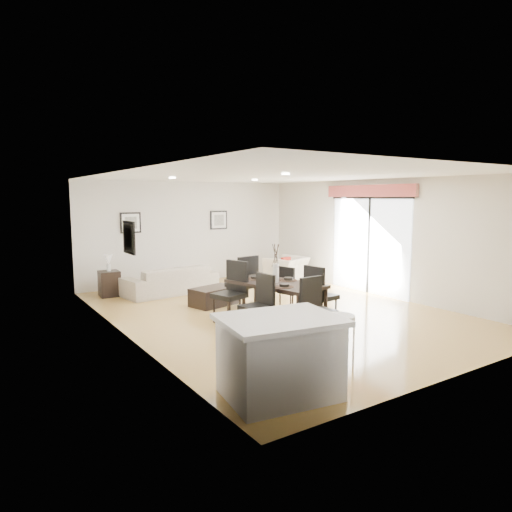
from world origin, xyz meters
TOP-DOWN VIEW (x-y plane):
  - ground at (0.00, 0.00)m, footprint 8.00×8.00m
  - wall_back at (0.00, 4.00)m, footprint 6.00×0.04m
  - wall_front at (0.00, -4.00)m, footprint 6.00×0.04m
  - wall_left at (-3.00, 0.00)m, footprint 0.04×8.00m
  - wall_right at (3.00, 0.00)m, footprint 0.04×8.00m
  - ceiling at (0.00, 0.00)m, footprint 6.00×8.00m
  - sofa at (-1.06, 2.78)m, footprint 2.34×1.18m
  - armchair at (2.17, 2.50)m, footprint 1.26×1.18m
  - courtyard_plant_a at (5.41, -1.08)m, footprint 0.66×0.61m
  - courtyard_plant_b at (5.71, 1.46)m, footprint 0.41×0.41m
  - dining_table at (-0.44, -0.64)m, footprint 1.28×1.95m
  - dining_chair_wnear at (-1.07, -1.09)m, footprint 0.48×0.48m
  - dining_chair_wfar at (-1.07, -0.17)m, footprint 0.63×0.63m
  - dining_chair_enear at (0.19, -1.10)m, footprint 0.52×0.52m
  - dining_chair_efar at (0.20, -0.21)m, footprint 0.50×0.50m
  - dining_chair_head at (-0.44, -1.75)m, footprint 0.46×0.46m
  - dining_chair_foot at (-0.43, 0.46)m, footprint 0.56×0.56m
  - vase at (-0.44, -0.64)m, footprint 0.77×1.25m
  - coffee_table at (-0.77, 1.15)m, footprint 1.08×0.80m
  - side_table at (-2.38, 3.26)m, footprint 0.47×0.47m
  - table_lamp at (-2.38, 3.26)m, footprint 0.20×0.20m
  - cushion at (2.08, 2.40)m, footprint 0.32×0.16m
  - kitchen_island at (-2.23, -3.23)m, footprint 1.47×1.21m
  - bar_stool at (-1.31, -3.23)m, footprint 0.38×0.38m
  - framed_print_back_left at (-1.60, 3.97)m, footprint 0.52×0.04m
  - framed_print_back_right at (0.90, 3.97)m, footprint 0.52×0.04m
  - framed_print_left_wall at (-2.97, -0.20)m, footprint 0.04×0.52m
  - sliding_door at (2.96, 0.30)m, footprint 0.12×2.70m
  - courtyard at (6.16, 0.87)m, footprint 6.00×6.00m

SIDE VIEW (x-z plane):
  - ground at x=0.00m, z-range 0.00..0.00m
  - coffee_table at x=-0.77m, z-range 0.00..0.39m
  - side_table at x=-2.38m, z-range 0.00..0.59m
  - courtyard_plant_a at x=5.41m, z-range 0.00..0.61m
  - courtyard_plant_b at x=5.71m, z-range 0.00..0.62m
  - sofa at x=-1.06m, z-range 0.00..0.66m
  - armchair at x=2.17m, z-range 0.00..0.67m
  - kitchen_island at x=-2.23m, z-range 0.01..0.94m
  - dining_chair_efar at x=0.20m, z-range 0.05..0.99m
  - cushion at x=2.08m, z-range 0.38..0.69m
  - dining_chair_head at x=-0.44m, z-range 0.06..1.05m
  - dining_chair_wnear at x=-1.07m, z-range 0.06..1.07m
  - dining_chair_enear at x=0.19m, z-range 0.06..1.12m
  - dining_chair_foot at x=-0.43m, z-range 0.07..1.18m
  - dining_chair_wfar at x=-1.07m, z-range 0.07..1.19m
  - dining_table at x=-0.44m, z-range 0.30..1.05m
  - bar_stool at x=-1.31m, z-range 0.29..1.12m
  - table_lamp at x=-2.38m, z-range 0.65..1.03m
  - courtyard at x=6.16m, z-range -0.08..1.92m
  - vase at x=-0.44m, z-range 0.71..1.41m
  - wall_back at x=0.00m, z-range 0.00..2.70m
  - wall_front at x=0.00m, z-range 0.00..2.70m
  - wall_left at x=-3.00m, z-range 0.00..2.70m
  - wall_right at x=3.00m, z-range 0.00..2.70m
  - framed_print_back_left at x=-1.60m, z-range 1.39..1.91m
  - framed_print_back_right at x=0.90m, z-range 1.39..1.91m
  - framed_print_left_wall at x=-2.97m, z-range 1.39..1.91m
  - sliding_door at x=2.96m, z-range 0.38..2.95m
  - ceiling at x=0.00m, z-range 2.69..2.71m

